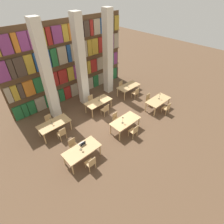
# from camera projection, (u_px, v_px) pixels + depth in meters

# --- Properties ---
(ground_plane) EXTENTS (40.00, 40.00, 0.00)m
(ground_plane) POSITION_uv_depth(u_px,v_px,m) (111.00, 119.00, 11.54)
(ground_plane) COLOR brown
(bookshelf_bank) EXTENTS (9.40, 0.35, 5.50)m
(bookshelf_bank) POSITION_uv_depth(u_px,v_px,m) (71.00, 63.00, 12.30)
(bookshelf_bank) COLOR brown
(bookshelf_bank) RESTS_ON ground_plane
(pillar_left) EXTENTS (0.55, 0.55, 6.00)m
(pillar_left) POSITION_uv_depth(u_px,v_px,m) (47.00, 75.00, 10.05)
(pillar_left) COLOR silver
(pillar_left) RESTS_ON ground_plane
(pillar_center) EXTENTS (0.55, 0.55, 6.00)m
(pillar_center) POSITION_uv_depth(u_px,v_px,m) (81.00, 64.00, 11.34)
(pillar_center) COLOR silver
(pillar_center) RESTS_ON ground_plane
(pillar_right) EXTENTS (0.55, 0.55, 6.00)m
(pillar_right) POSITION_uv_depth(u_px,v_px,m) (108.00, 55.00, 12.64)
(pillar_right) COLOR silver
(pillar_right) RESTS_ON ground_plane
(reading_table_0) EXTENTS (1.84, 0.91, 0.76)m
(reading_table_0) POSITION_uv_depth(u_px,v_px,m) (82.00, 151.00, 8.60)
(reading_table_0) COLOR tan
(reading_table_0) RESTS_ON ground_plane
(chair_0) EXTENTS (0.42, 0.40, 0.86)m
(chair_0) POSITION_uv_depth(u_px,v_px,m) (91.00, 163.00, 8.28)
(chair_0) COLOR tan
(chair_0) RESTS_ON ground_plane
(chair_1) EXTENTS (0.42, 0.40, 0.86)m
(chair_1) POSITION_uv_depth(u_px,v_px,m) (74.00, 146.00, 9.13)
(chair_1) COLOR tan
(chair_1) RESTS_ON ground_plane
(desk_lamp_0) EXTENTS (0.14, 0.14, 0.42)m
(desk_lamp_0) POSITION_uv_depth(u_px,v_px,m) (80.00, 146.00, 8.36)
(desk_lamp_0) COLOR brown
(desk_lamp_0) RESTS_ON reading_table_0
(laptop) EXTENTS (0.32, 0.22, 0.21)m
(laptop) POSITION_uv_depth(u_px,v_px,m) (82.00, 144.00, 8.78)
(laptop) COLOR silver
(laptop) RESTS_ON reading_table_0
(reading_table_1) EXTENTS (1.84, 0.91, 0.76)m
(reading_table_1) POSITION_uv_depth(u_px,v_px,m) (125.00, 122.00, 10.32)
(reading_table_1) COLOR tan
(reading_table_1) RESTS_ON ground_plane
(chair_2) EXTENTS (0.42, 0.40, 0.86)m
(chair_2) POSITION_uv_depth(u_px,v_px,m) (134.00, 131.00, 10.01)
(chair_2) COLOR tan
(chair_2) RESTS_ON ground_plane
(chair_3) EXTENTS (0.42, 0.40, 0.86)m
(chair_3) POSITION_uv_depth(u_px,v_px,m) (116.00, 119.00, 10.86)
(chair_3) COLOR tan
(chair_3) RESTS_ON ground_plane
(desk_lamp_1) EXTENTS (0.14, 0.14, 0.45)m
(desk_lamp_1) POSITION_uv_depth(u_px,v_px,m) (123.00, 119.00, 9.92)
(desk_lamp_1) COLOR brown
(desk_lamp_1) RESTS_ON reading_table_1
(reading_table_2) EXTENTS (1.84, 0.91, 0.76)m
(reading_table_2) POSITION_uv_depth(u_px,v_px,m) (158.00, 101.00, 12.06)
(reading_table_2) COLOR tan
(reading_table_2) RESTS_ON ground_plane
(chair_4) EXTENTS (0.42, 0.40, 0.86)m
(chair_4) POSITION_uv_depth(u_px,v_px,m) (167.00, 108.00, 11.76)
(chair_4) COLOR tan
(chair_4) RESTS_ON ground_plane
(chair_5) EXTENTS (0.42, 0.40, 0.86)m
(chair_5) POSITION_uv_depth(u_px,v_px,m) (149.00, 99.00, 12.61)
(chair_5) COLOR tan
(chair_5) RESTS_ON ground_plane
(desk_lamp_2) EXTENTS (0.14, 0.14, 0.46)m
(desk_lamp_2) POSITION_uv_depth(u_px,v_px,m) (160.00, 95.00, 11.92)
(desk_lamp_2) COLOR brown
(desk_lamp_2) RESTS_ON reading_table_2
(reading_table_3) EXTENTS (1.84, 0.91, 0.76)m
(reading_table_3) POSITION_uv_depth(u_px,v_px,m) (54.00, 124.00, 10.13)
(reading_table_3) COLOR tan
(reading_table_3) RESTS_ON ground_plane
(chair_6) EXTENTS (0.42, 0.40, 0.86)m
(chair_6) POSITION_uv_depth(u_px,v_px,m) (62.00, 133.00, 9.86)
(chair_6) COLOR tan
(chair_6) RESTS_ON ground_plane
(chair_7) EXTENTS (0.42, 0.40, 0.86)m
(chair_7) POSITION_uv_depth(u_px,v_px,m) (49.00, 121.00, 10.71)
(chair_7) COLOR tan
(chair_7) RESTS_ON ground_plane
(desk_lamp_3) EXTENTS (0.14, 0.14, 0.48)m
(desk_lamp_3) POSITION_uv_depth(u_px,v_px,m) (51.00, 119.00, 9.85)
(desk_lamp_3) COLOR brown
(desk_lamp_3) RESTS_ON reading_table_3
(reading_table_4) EXTENTS (1.84, 0.91, 0.76)m
(reading_table_4) POSITION_uv_depth(u_px,v_px,m) (98.00, 102.00, 11.93)
(reading_table_4) COLOR tan
(reading_table_4) RESTS_ON ground_plane
(chair_8) EXTENTS (0.42, 0.40, 0.86)m
(chair_8) POSITION_uv_depth(u_px,v_px,m) (105.00, 110.00, 11.62)
(chair_8) COLOR tan
(chair_8) RESTS_ON ground_plane
(chair_9) EXTENTS (0.42, 0.40, 0.86)m
(chair_9) POSITION_uv_depth(u_px,v_px,m) (92.00, 101.00, 12.47)
(chair_9) COLOR tan
(chair_9) RESTS_ON ground_plane
(desk_lamp_4) EXTENTS (0.14, 0.14, 0.43)m
(desk_lamp_4) POSITION_uv_depth(u_px,v_px,m) (99.00, 97.00, 11.74)
(desk_lamp_4) COLOR brown
(desk_lamp_4) RESTS_ON reading_table_4
(reading_table_5) EXTENTS (1.84, 0.91, 0.76)m
(reading_table_5) POSITION_uv_depth(u_px,v_px,m) (129.00, 87.00, 13.59)
(reading_table_5) COLOR tan
(reading_table_5) RESTS_ON ground_plane
(chair_10) EXTENTS (0.42, 0.40, 0.86)m
(chair_10) POSITION_uv_depth(u_px,v_px,m) (136.00, 93.00, 13.31)
(chair_10) COLOR tan
(chair_10) RESTS_ON ground_plane
(chair_11) EXTENTS (0.42, 0.40, 0.86)m
(chair_11) POSITION_uv_depth(u_px,v_px,m) (122.00, 86.00, 14.16)
(chair_11) COLOR tan
(chair_11) RESTS_ON ground_plane
(desk_lamp_5) EXTENTS (0.14, 0.14, 0.39)m
(desk_lamp_5) POSITION_uv_depth(u_px,v_px,m) (127.00, 83.00, 13.34)
(desk_lamp_5) COLOR brown
(desk_lamp_5) RESTS_ON reading_table_5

